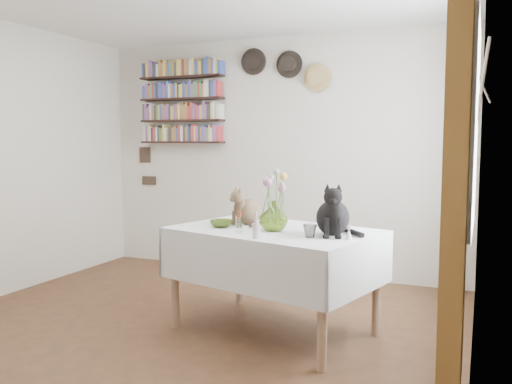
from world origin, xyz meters
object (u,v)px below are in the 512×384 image
at_px(dining_table, 274,255).
at_px(bookshelf_unit, 182,102).
at_px(tabby_cat, 249,205).
at_px(black_cat, 333,208).
at_px(flower_vase, 274,216).

distance_m(dining_table, bookshelf_unit, 2.71).
relative_size(dining_table, tabby_cat, 5.46).
distance_m(black_cat, bookshelf_unit, 2.93).
relative_size(black_cat, flower_vase, 1.72).
height_order(tabby_cat, bookshelf_unit, bookshelf_unit).
relative_size(flower_vase, bookshelf_unit, 0.21).
height_order(black_cat, bookshelf_unit, bookshelf_unit).
height_order(tabby_cat, flower_vase, tabby_cat).
distance_m(tabby_cat, flower_vase, 0.35).
xyz_separation_m(black_cat, flower_vase, (-0.44, 0.01, -0.08)).
bearing_deg(dining_table, black_cat, -8.99).
bearing_deg(bookshelf_unit, tabby_cat, -45.70).
xyz_separation_m(black_cat, bookshelf_unit, (-2.19, 1.72, 0.89)).
xyz_separation_m(dining_table, flower_vase, (0.02, -0.06, 0.30)).
bearing_deg(flower_vase, bookshelf_unit, 135.71).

